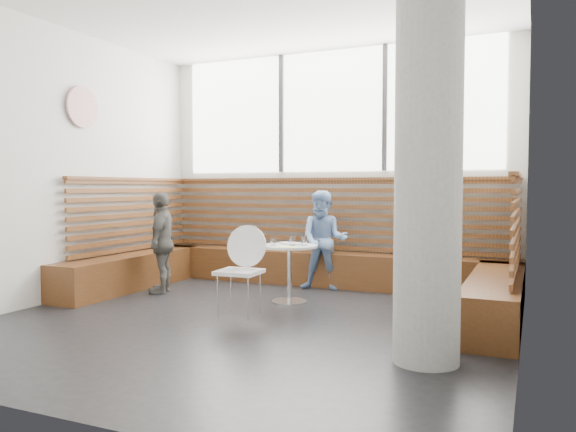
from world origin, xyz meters
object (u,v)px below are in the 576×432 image
at_px(cafe_chair, 243,262).
at_px(child_back, 324,240).
at_px(adult_man, 432,236).
at_px(concrete_column, 428,151).
at_px(child_left, 162,242).
at_px(cafe_table, 289,261).

bearing_deg(cafe_chair, child_back, 76.60).
bearing_deg(adult_man, cafe_chair, 107.94).
xyz_separation_m(concrete_column, adult_man, (-0.28, 1.93, -0.80)).
distance_m(child_back, child_left, 2.06).
distance_m(cafe_chair, child_back, 1.68).
bearing_deg(cafe_table, concrete_column, -41.15).
height_order(adult_man, child_back, adult_man).
relative_size(cafe_table, adult_man, 0.42).
relative_size(concrete_column, child_back, 2.49).
bearing_deg(child_back, child_left, -163.18).
bearing_deg(concrete_column, child_back, 124.74).
xyz_separation_m(concrete_column, child_back, (-1.75, 2.52, -0.96)).
xyz_separation_m(cafe_table, child_back, (0.09, 0.92, 0.17)).
height_order(cafe_chair, child_back, child_back).
bearing_deg(child_left, cafe_chair, 45.67).
relative_size(cafe_table, child_left, 0.52).
xyz_separation_m(cafe_table, child_left, (-1.72, -0.08, 0.16)).
relative_size(cafe_chair, adult_man, 0.58).
bearing_deg(child_back, cafe_chair, -112.28).
bearing_deg(concrete_column, adult_man, 98.39).
height_order(concrete_column, cafe_table, concrete_column).
distance_m(cafe_table, child_back, 0.93).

